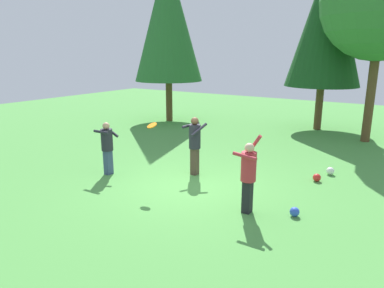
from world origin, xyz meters
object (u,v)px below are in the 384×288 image
(frisbee, at_px, (152,125))
(ball_white, at_px, (330,171))
(person_catcher, at_px, (107,144))
(person_thrower, at_px, (248,172))
(ball_red, at_px, (317,178))
(person_bystander, at_px, (195,141))
(tree_center, at_px, (327,19))
(tree_right, at_px, (382,0))
(tree_far_left, at_px, (168,19))
(ball_blue, at_px, (295,212))

(frisbee, bearing_deg, ball_white, 41.86)
(person_catcher, relative_size, ball_white, 6.84)
(person_thrower, relative_size, ball_white, 7.79)
(person_catcher, relative_size, ball_red, 7.05)
(person_bystander, height_order, ball_red, person_bystander)
(tree_center, xyz_separation_m, tree_right, (2.27, -1.38, 0.44))
(frisbee, bearing_deg, tree_far_left, 123.81)
(frisbee, xyz_separation_m, ball_red, (3.71, 2.70, -1.55))
(person_catcher, distance_m, ball_red, 6.10)
(ball_white, bearing_deg, frisbee, -138.14)
(tree_center, relative_size, tree_right, 1.04)
(frisbee, distance_m, ball_red, 4.84)
(person_bystander, height_order, tree_far_left, tree_far_left)
(person_catcher, distance_m, tree_right, 11.35)
(tree_far_left, height_order, tree_right, tree_far_left)
(frisbee, distance_m, tree_right, 10.26)
(person_thrower, distance_m, tree_right, 9.95)
(person_catcher, relative_size, person_bystander, 0.91)
(ball_red, bearing_deg, frisbee, -143.97)
(ball_blue, relative_size, tree_center, 0.03)
(ball_white, distance_m, tree_right, 7.36)
(person_bystander, distance_m, tree_center, 9.60)
(frisbee, distance_m, tree_far_left, 10.16)
(frisbee, xyz_separation_m, tree_right, (4.17, 8.59, 3.76))
(person_catcher, bearing_deg, person_bystander, 30.98)
(person_thrower, height_order, tree_center, tree_center)
(person_catcher, bearing_deg, ball_blue, 0.77)
(person_catcher, xyz_separation_m, ball_blue, (5.54, 0.20, -0.82))
(person_bystander, bearing_deg, ball_blue, 91.07)
(person_catcher, height_order, frisbee, frisbee)
(person_thrower, height_order, ball_red, person_thrower)
(person_thrower, bearing_deg, person_bystander, -28.70)
(ball_white, bearing_deg, ball_red, -103.52)
(person_bystander, bearing_deg, ball_red, 133.19)
(tree_far_left, bearing_deg, tree_right, 4.05)
(ball_red, height_order, tree_right, tree_right)
(tree_far_left, bearing_deg, ball_white, -25.67)
(person_thrower, bearing_deg, tree_center, -80.28)
(person_thrower, distance_m, frisbee, 2.98)
(tree_center, bearing_deg, tree_right, -31.31)
(tree_far_left, distance_m, tree_right, 9.50)
(person_thrower, relative_size, ball_blue, 8.39)
(tree_far_left, xyz_separation_m, tree_center, (7.21, 2.05, -0.20))
(ball_white, bearing_deg, ball_blue, -90.68)
(person_thrower, bearing_deg, tree_far_left, -40.58)
(person_thrower, height_order, person_bystander, person_thrower)
(tree_far_left, bearing_deg, ball_blue, -40.24)
(person_bystander, distance_m, frisbee, 1.56)
(person_catcher, distance_m, tree_far_left, 9.72)
(person_bystander, height_order, tree_center, tree_center)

